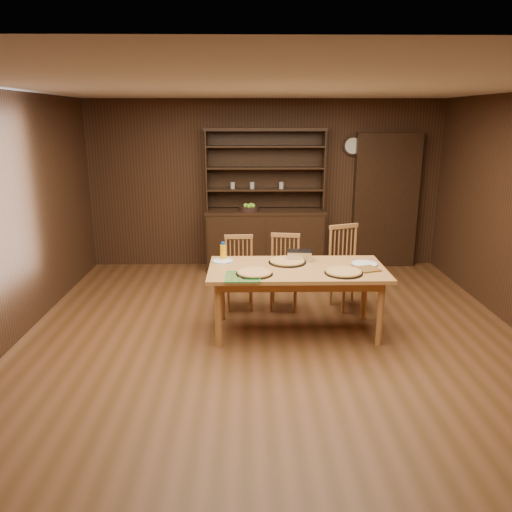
{
  "coord_description": "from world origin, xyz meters",
  "views": [
    {
      "loc": [
        -0.27,
        -4.86,
        2.32
      ],
      "look_at": [
        -0.18,
        0.4,
        0.86
      ],
      "focal_mm": 35.0,
      "sensor_mm": 36.0,
      "label": 1
    }
  ],
  "objects_px": {
    "chair_left": "(239,270)",
    "chair_right": "(346,264)",
    "china_hutch": "(265,232)",
    "dining_table": "(297,275)",
    "chair_center": "(284,269)",
    "juice_bottle": "(223,252)"
  },
  "relations": [
    {
      "from": "chair_left",
      "to": "chair_right",
      "type": "bearing_deg",
      "value": -2.08
    },
    {
      "from": "china_hutch",
      "to": "chair_right",
      "type": "bearing_deg",
      "value": -59.45
    },
    {
      "from": "dining_table",
      "to": "chair_right",
      "type": "relative_size",
      "value": 1.85
    },
    {
      "from": "chair_left",
      "to": "chair_right",
      "type": "height_order",
      "value": "chair_right"
    },
    {
      "from": "chair_center",
      "to": "chair_right",
      "type": "relative_size",
      "value": 0.9
    },
    {
      "from": "chair_center",
      "to": "chair_right",
      "type": "bearing_deg",
      "value": 10.36
    },
    {
      "from": "juice_bottle",
      "to": "chair_right",
      "type": "bearing_deg",
      "value": 18.2
    },
    {
      "from": "china_hutch",
      "to": "chair_center",
      "type": "bearing_deg",
      "value": -83.57
    },
    {
      "from": "juice_bottle",
      "to": "chair_left",
      "type": "bearing_deg",
      "value": 70.52
    },
    {
      "from": "chair_center",
      "to": "chair_right",
      "type": "xyz_separation_m",
      "value": [
        0.78,
        0.03,
        0.06
      ]
    },
    {
      "from": "china_hutch",
      "to": "chair_left",
      "type": "relative_size",
      "value": 2.39
    },
    {
      "from": "chair_left",
      "to": "juice_bottle",
      "type": "relative_size",
      "value": 4.36
    },
    {
      "from": "chair_right",
      "to": "juice_bottle",
      "type": "xyz_separation_m",
      "value": [
        -1.52,
        -0.5,
        0.3
      ]
    },
    {
      "from": "dining_table",
      "to": "chair_center",
      "type": "bearing_deg",
      "value": 95.43
    },
    {
      "from": "dining_table",
      "to": "chair_left",
      "type": "distance_m",
      "value": 1.04
    },
    {
      "from": "chair_right",
      "to": "juice_bottle",
      "type": "height_order",
      "value": "chair_right"
    },
    {
      "from": "china_hutch",
      "to": "chair_left",
      "type": "height_order",
      "value": "china_hutch"
    },
    {
      "from": "chair_left",
      "to": "china_hutch",
      "type": "bearing_deg",
      "value": 74.3
    },
    {
      "from": "dining_table",
      "to": "chair_right",
      "type": "distance_m",
      "value": 1.08
    },
    {
      "from": "china_hutch",
      "to": "juice_bottle",
      "type": "distance_m",
      "value": 2.22
    },
    {
      "from": "china_hutch",
      "to": "chair_center",
      "type": "relative_size",
      "value": 2.33
    },
    {
      "from": "chair_left",
      "to": "juice_bottle",
      "type": "height_order",
      "value": "juice_bottle"
    }
  ]
}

